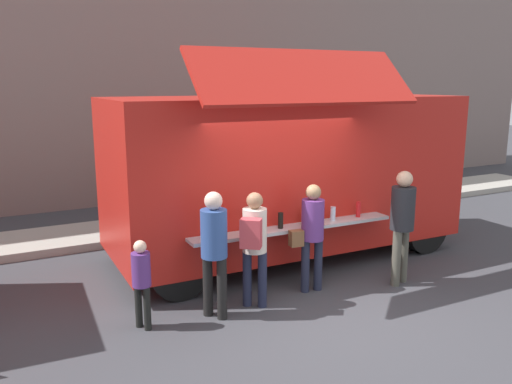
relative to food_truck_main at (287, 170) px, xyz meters
name	(u,v)px	position (x,y,z in m)	size (l,w,h in m)	color
ground_plane	(322,310)	(-0.77, -2.25, -1.54)	(60.00, 60.00, 0.00)	#38383D
curb_strip	(31,243)	(-4.00, 2.62, -1.46)	(28.00, 1.60, 0.15)	#9E998E
building_behind	(46,41)	(-3.00, 6.52, 2.48)	(32.00, 2.40, 8.04)	slate
food_truck_main	(287,170)	(0.00, 0.00, 0.00)	(6.08, 3.21, 3.50)	red
trash_bin	(365,186)	(3.69, 2.32, -1.04)	(0.60, 0.60, 1.00)	#2E663B
customer_front_ordering	(312,229)	(-0.53, -1.60, -0.58)	(0.53, 0.33, 1.61)	#202236
customer_mid_with_backpack	(254,238)	(-1.54, -1.72, -0.55)	(0.48, 0.51, 1.61)	#1F233A
customer_rear_waiting	(214,244)	(-2.14, -1.75, -0.53)	(0.34, 0.34, 1.69)	black
customer_extra_browsing	(402,217)	(0.83, -1.99, -0.49)	(0.36, 0.36, 1.76)	#4D4B40
child_near_queue	(141,276)	(-3.07, -1.63, -0.85)	(0.23, 0.23, 1.15)	black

